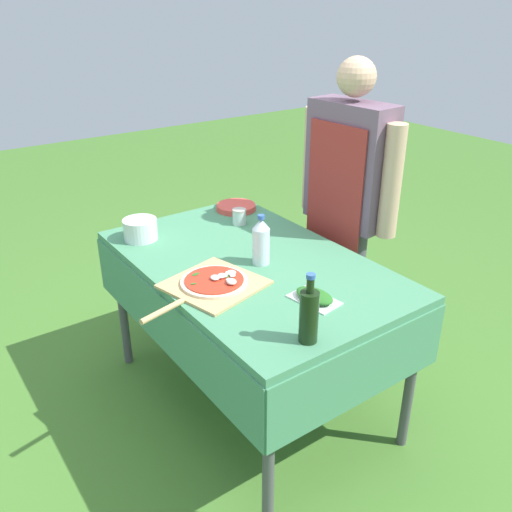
% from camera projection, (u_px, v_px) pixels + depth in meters
% --- Properties ---
extents(ground_plane, '(12.00, 12.00, 0.00)m').
position_uv_depth(ground_plane, '(251.00, 398.00, 2.82)').
color(ground_plane, '#477A2D').
extents(prep_table, '(1.46, 0.92, 0.80)m').
position_uv_depth(prep_table, '(251.00, 277.00, 2.51)').
color(prep_table, '#478960').
rests_on(prep_table, ground).
extents(person_cook, '(0.61, 0.23, 1.64)m').
position_uv_depth(person_cook, '(347.00, 195.00, 2.77)').
color(person_cook, '#4C4C51').
rests_on(person_cook, ground).
extents(pizza_on_peel, '(0.43, 0.59, 0.06)m').
position_uv_depth(pizza_on_peel, '(213.00, 284.00, 2.25)').
color(pizza_on_peel, tan).
rests_on(pizza_on_peel, prep_table).
extents(oil_bottle, '(0.07, 0.07, 0.26)m').
position_uv_depth(oil_bottle, '(309.00, 315.00, 1.85)').
color(oil_bottle, black).
rests_on(oil_bottle, prep_table).
extents(water_bottle, '(0.08, 0.08, 0.23)m').
position_uv_depth(water_bottle, '(261.00, 241.00, 2.40)').
color(water_bottle, silver).
rests_on(water_bottle, prep_table).
extents(herb_container, '(0.22, 0.15, 0.04)m').
position_uv_depth(herb_container, '(315.00, 296.00, 2.14)').
color(herb_container, silver).
rests_on(herb_container, prep_table).
extents(mixing_tub, '(0.17, 0.17, 0.10)m').
position_uv_depth(mixing_tub, '(140.00, 229.00, 2.67)').
color(mixing_tub, silver).
rests_on(mixing_tub, prep_table).
extents(plate_stack, '(0.22, 0.22, 0.03)m').
position_uv_depth(plate_stack, '(236.00, 207.00, 3.05)').
color(plate_stack, '#DB4C42').
rests_on(plate_stack, prep_table).
extents(sauce_jar, '(0.07, 0.07, 0.08)m').
position_uv_depth(sauce_jar, '(239.00, 218.00, 2.85)').
color(sauce_jar, silver).
rests_on(sauce_jar, prep_table).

